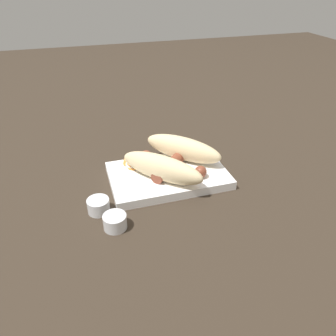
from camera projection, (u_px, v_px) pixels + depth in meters
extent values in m
plane|color=#33281E|center=(168.00, 179.00, 0.75)|extent=(3.00, 3.00, 0.00)
cube|color=white|center=(168.00, 175.00, 0.74)|extent=(0.26, 0.17, 0.02)
ellipsoid|color=beige|center=(162.00, 168.00, 0.70)|extent=(0.17, 0.17, 0.06)
ellipsoid|color=beige|center=(183.00, 148.00, 0.77)|extent=(0.17, 0.17, 0.06)
cylinder|color=brown|center=(172.00, 164.00, 0.74)|extent=(0.12, 0.12, 0.03)
sphere|color=brown|center=(201.00, 172.00, 0.71)|extent=(0.03, 0.03, 0.03)
sphere|color=brown|center=(146.00, 156.00, 0.77)|extent=(0.03, 0.03, 0.03)
cylinder|color=#F99E4C|center=(129.00, 160.00, 0.78)|extent=(0.03, 0.03, 0.00)
cylinder|color=orange|center=(133.00, 167.00, 0.75)|extent=(0.03, 0.03, 0.00)
cylinder|color=orange|center=(130.00, 163.00, 0.77)|extent=(0.04, 0.04, 0.00)
cylinder|color=#F99E4C|center=(145.00, 164.00, 0.77)|extent=(0.05, 0.05, 0.00)
cylinder|color=orange|center=(145.00, 160.00, 0.78)|extent=(0.04, 0.04, 0.00)
torus|color=silver|center=(134.00, 164.00, 0.76)|extent=(0.04, 0.04, 0.01)
cylinder|color=silver|center=(98.00, 206.00, 0.64)|extent=(0.04, 0.04, 0.03)
cylinder|color=#4C662D|center=(99.00, 209.00, 0.65)|extent=(0.04, 0.04, 0.01)
cylinder|color=silver|center=(115.00, 222.00, 0.61)|extent=(0.04, 0.04, 0.03)
cylinder|color=white|center=(115.00, 225.00, 0.61)|extent=(0.04, 0.04, 0.01)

